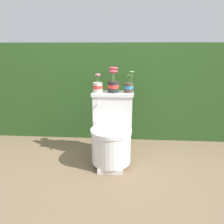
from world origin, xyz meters
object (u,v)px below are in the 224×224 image
Objects in this scene: toilet at (112,134)px; potted_plant_midleft at (113,82)px; potted_plant_middle at (129,86)px; potted_plant_left at (98,86)px.

potted_plant_midleft is (0.00, 0.16, 0.51)m from toilet.
toilet is at bearing -91.67° from potted_plant_midleft.
toilet is 3.27× the size of potted_plant_middle.
potted_plant_midleft is 1.18× the size of potted_plant_middle.
potted_plant_left is at bearing 136.97° from toilet.
potted_plant_left is 0.32m from potted_plant_middle.
potted_plant_middle is (0.32, 0.02, 0.00)m from potted_plant_left.
toilet is 0.53m from potted_plant_middle.
potted_plant_midleft is at bearing 88.33° from toilet.
potted_plant_left is 0.76× the size of potted_plant_midleft.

